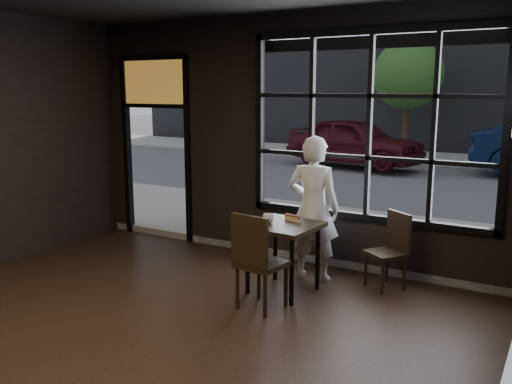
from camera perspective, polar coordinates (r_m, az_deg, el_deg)
The scene contains 13 objects.
floor at distance 4.86m, azimuth -18.33°, elevation -17.42°, with size 6.00×7.00×0.02m, color black.
wall_right at distance 2.85m, azimuth 23.35°, elevation -3.20°, with size 0.04×7.00×3.20m, color black.
window_frame at distance 6.62m, azimuth 11.83°, elevation 6.70°, with size 3.06×0.12×2.28m, color black.
stained_transom at distance 8.27m, azimuth -10.63°, elevation 11.33°, with size 1.20×0.06×0.70m, color orange.
street_asphalt at distance 27.06m, azimuth 23.38°, elevation 5.10°, with size 60.00×41.00×0.04m, color #545456.
cafe_table at distance 6.09m, azimuth 2.86°, elevation -6.92°, with size 0.73×0.73×0.79m, color black.
chair_near at distance 5.61m, azimuth 0.61°, elevation -7.22°, with size 0.44×0.44×1.02m, color black.
chair_window at distance 6.35m, azimuth 13.49°, elevation -6.06°, with size 0.38×0.38×0.88m, color black.
man at distance 6.41m, azimuth 6.05°, elevation -1.75°, with size 0.63×0.41×1.72m, color white.
hotdog at distance 6.11m, azimuth 3.89°, elevation -2.77°, with size 0.20×0.08×0.06m, color tan, non-canonical shape.
cup at distance 6.02m, azimuth 1.30°, elevation -2.78°, with size 0.12×0.12×0.10m, color silver.
maroon_car at distance 15.80m, azimuth 10.32°, elevation 5.28°, with size 1.60×3.97×1.35m, color #400B15.
tree_left at distance 18.48m, azimuth 15.72°, elevation 11.78°, with size 2.24×2.24×3.83m.
Camera 1 is at (3.31, -2.76, 2.24)m, focal length 38.00 mm.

